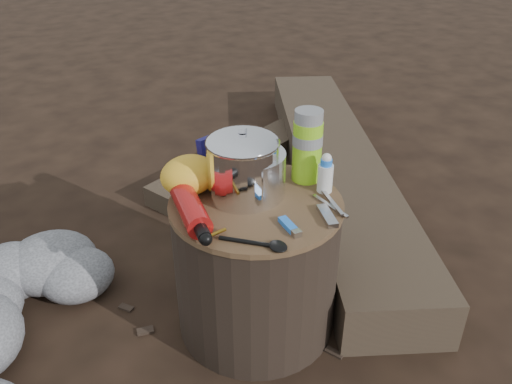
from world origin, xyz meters
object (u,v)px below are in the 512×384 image
thermos (307,146)px  travel_mug (260,156)px  log_main (334,165)px  stump (256,265)px  fuel_bottle (190,208)px  camping_pot (243,165)px

thermos → travel_mug: bearing=140.7°
log_main → thermos: thermos is taller
stump → thermos: bearing=11.3°
stump → fuel_bottle: bearing=175.8°
stump → thermos: thermos is taller
fuel_bottle → thermos: thermos is taller
fuel_bottle → travel_mug: size_ratio=2.11×
log_main → thermos: bearing=-108.9°
camping_pot → fuel_bottle: size_ratio=0.72×
stump → thermos: 0.39m
log_main → travel_mug: (-0.69, -0.48, 0.42)m
fuel_bottle → thermos: bearing=13.9°
travel_mug → thermos: bearing=-39.3°
camping_pot → thermos: size_ratio=0.92×
camping_pot → travel_mug: camping_pot is taller
stump → travel_mug: size_ratio=3.72×
travel_mug → log_main: bearing=34.6°
fuel_bottle → thermos: (0.39, 0.03, 0.07)m
camping_pot → travel_mug: bearing=38.6°
thermos → travel_mug: size_ratio=1.65×
log_main → travel_mug: size_ratio=16.25×
log_main → fuel_bottle: size_ratio=7.72×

